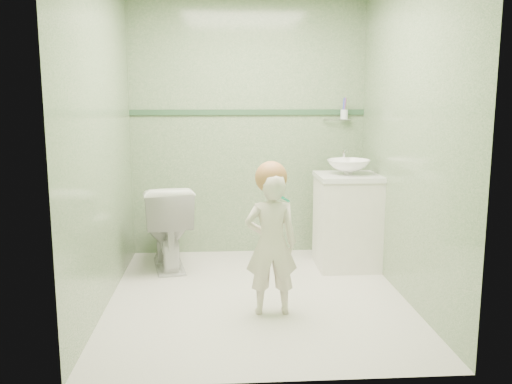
{
  "coord_description": "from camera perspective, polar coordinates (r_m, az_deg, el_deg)",
  "views": [
    {
      "loc": [
        -0.28,
        -3.91,
        1.49
      ],
      "look_at": [
        0.0,
        0.15,
        0.78
      ],
      "focal_mm": 38.24,
      "sensor_mm": 36.0,
      "label": 1
    }
  ],
  "objects": [
    {
      "name": "faucet",
      "position": [
        4.95,
        9.19,
        3.79
      ],
      "size": [
        0.03,
        0.13,
        0.18
      ],
      "color": "silver",
      "rests_on": "counter"
    },
    {
      "name": "toilet",
      "position": [
        4.86,
        -9.28,
        -3.53
      ],
      "size": [
        0.54,
        0.79,
        0.74
      ],
      "primitive_type": "imported",
      "rotation": [
        0.0,
        0.0,
        3.32
      ],
      "color": "white",
      "rests_on": "ground"
    },
    {
      "name": "basin",
      "position": [
        4.78,
        9.66,
        2.6
      ],
      "size": [
        0.37,
        0.37,
        0.13
      ],
      "primitive_type": "imported",
      "color": "white",
      "rests_on": "counter"
    },
    {
      "name": "room_shell",
      "position": [
        3.93,
        0.15,
        5.67
      ],
      "size": [
        2.5,
        2.54,
        2.4
      ],
      "color": "#6A8C63",
      "rests_on": "ground"
    },
    {
      "name": "teal_toothbrush",
      "position": [
        3.56,
        3.01,
        -0.71
      ],
      "size": [
        0.11,
        0.13,
        0.08
      ],
      "color": "#099666",
      "rests_on": "toddler"
    },
    {
      "name": "ground",
      "position": [
        4.19,
        0.14,
        -10.92
      ],
      "size": [
        2.5,
        2.5,
        0.0
      ],
      "primitive_type": "plane",
      "color": "silver",
      "rests_on": "ground"
    },
    {
      "name": "counter",
      "position": [
        4.79,
        9.63,
        1.6
      ],
      "size": [
        0.54,
        0.52,
        0.04
      ],
      "primitive_type": "cube",
      "color": "white",
      "rests_on": "vanity"
    },
    {
      "name": "trim_stripe",
      "position": [
        5.16,
        -0.83,
        8.35
      ],
      "size": [
        2.2,
        0.02,
        0.05
      ],
      "primitive_type": "cube",
      "color": "#2F5336",
      "rests_on": "room_shell"
    },
    {
      "name": "cup_holder",
      "position": [
        5.23,
        9.13,
        8.05
      ],
      "size": [
        0.26,
        0.07,
        0.21
      ],
      "color": "silver",
      "rests_on": "room_shell"
    },
    {
      "name": "hair_cap",
      "position": [
        3.68,
        1.6,
        1.55
      ],
      "size": [
        0.22,
        0.22,
        0.22
      ],
      "primitive_type": "sphere",
      "color": "#A66D3D",
      "rests_on": "toddler"
    },
    {
      "name": "toddler",
      "position": [
        3.75,
        1.6,
        -5.48
      ],
      "size": [
        0.36,
        0.24,
        0.99
      ],
      "primitive_type": "imported",
      "rotation": [
        0.0,
        0.0,
        3.15
      ],
      "color": "beige",
      "rests_on": "ground"
    },
    {
      "name": "vanity",
      "position": [
        4.87,
        9.49,
        -3.18
      ],
      "size": [
        0.52,
        0.5,
        0.8
      ],
      "primitive_type": "cube",
      "color": "white",
      "rests_on": "ground"
    }
  ]
}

